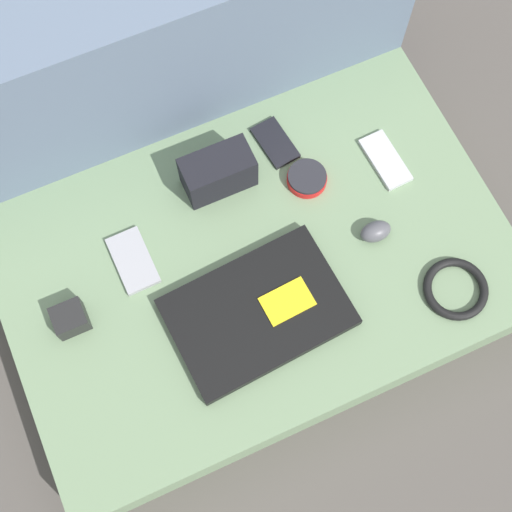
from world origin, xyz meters
TOP-DOWN VIEW (x-y plane):
  - ground_plane at (0.00, 0.00)m, footprint 8.00×8.00m
  - couch_seat at (0.00, 0.00)m, footprint 0.95×0.62m
  - couch_backrest at (0.00, 0.41)m, footprint 0.95×0.20m
  - laptop at (-0.04, -0.10)m, footprint 0.33×0.23m
  - computer_mouse at (0.23, -0.05)m, footprint 0.06×0.04m
  - speaker_puck at (0.16, 0.11)m, footprint 0.08×0.08m
  - phone_silver at (0.32, 0.08)m, footprint 0.06×0.12m
  - phone_black at (0.14, 0.21)m, footprint 0.07×0.11m
  - phone_small at (-0.21, 0.09)m, footprint 0.07×0.12m
  - camera_pouch at (0.00, 0.18)m, footprint 0.14×0.07m
  - charger_brick at (-0.35, 0.03)m, footprint 0.06×0.05m
  - cable_coil at (0.31, -0.21)m, footprint 0.12×0.12m

SIDE VIEW (x-z plane):
  - ground_plane at x=0.00m, z-range 0.00..0.00m
  - couch_seat at x=0.00m, z-range 0.00..0.15m
  - phone_black at x=0.14m, z-range 0.15..0.16m
  - phone_silver at x=0.32m, z-range 0.15..0.16m
  - phone_small at x=-0.21m, z-range 0.15..0.16m
  - cable_coil at x=0.31m, z-range 0.15..0.16m
  - speaker_puck at x=0.16m, z-range 0.15..0.17m
  - laptop at x=-0.04m, z-range 0.15..0.17m
  - computer_mouse at x=0.23m, z-range 0.15..0.18m
  - charger_brick at x=-0.35m, z-range 0.15..0.19m
  - camera_pouch at x=0.00m, z-range 0.15..0.23m
  - couch_backrest at x=0.00m, z-range 0.00..0.48m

